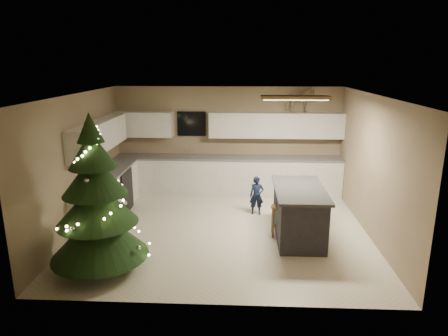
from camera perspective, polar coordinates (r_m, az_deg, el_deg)
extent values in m
plane|color=beige|center=(7.89, -0.12, -8.76)|extent=(5.50, 5.50, 0.00)
cube|color=gray|center=(9.90, 0.59, 4.05)|extent=(5.50, 0.02, 2.60)
cube|color=gray|center=(5.08, -1.54, -6.65)|extent=(5.50, 0.02, 2.60)
cube|color=gray|center=(8.07, -20.02, 0.63)|extent=(0.02, 5.00, 2.60)
cube|color=gray|center=(7.82, 20.42, 0.15)|extent=(0.02, 5.00, 2.60)
cube|color=silver|center=(7.24, -0.13, 10.43)|extent=(5.50, 5.00, 0.02)
cube|color=brown|center=(7.40, 10.17, 9.90)|extent=(1.25, 0.32, 0.06)
cube|color=white|center=(7.40, 10.16, 9.63)|extent=(1.15, 0.24, 0.02)
cube|color=white|center=(9.80, 0.51, -1.17)|extent=(5.48, 0.60, 0.90)
cube|color=white|center=(8.74, -16.22, -3.82)|extent=(0.60, 2.60, 0.90)
cube|color=slate|center=(9.67, 0.52, 1.49)|extent=(5.48, 0.62, 0.04)
cube|color=slate|center=(8.60, -16.39, -0.85)|extent=(0.62, 2.60, 0.04)
cube|color=white|center=(9.95, -11.39, 6.15)|extent=(1.40, 0.35, 0.60)
cube|color=white|center=(9.68, 7.42, 6.08)|extent=(3.20, 0.35, 0.60)
cube|color=white|center=(8.59, -17.35, 4.40)|extent=(0.35, 2.60, 0.60)
cube|color=black|center=(9.87, -4.67, 6.33)|extent=(0.70, 0.04, 0.60)
cube|color=#99999E|center=(9.76, -4.77, 1.44)|extent=(0.55, 0.40, 0.06)
cylinder|color=#99999E|center=(9.82, -4.71, 2.49)|extent=(0.03, 0.03, 0.24)
cube|color=black|center=(9.00, -15.50, -3.22)|extent=(0.64, 0.75, 0.90)
cube|color=black|center=(8.92, -17.29, 0.50)|extent=(0.10, 0.75, 0.30)
cube|color=black|center=(7.53, 10.60, -6.50)|extent=(0.80, 1.60, 0.90)
cube|color=black|center=(7.37, 10.78, -3.06)|extent=(0.90, 1.70, 0.05)
cylinder|color=brown|center=(7.50, 7.87, -5.54)|extent=(0.30, 0.30, 0.04)
cylinder|color=brown|center=(7.50, 7.04, -7.91)|extent=(0.03, 0.03, 0.55)
cylinder|color=brown|center=(7.52, 8.69, -7.91)|extent=(0.03, 0.03, 0.55)
cylinder|color=brown|center=(7.69, 6.92, -7.29)|extent=(0.03, 0.03, 0.55)
cylinder|color=brown|center=(7.71, 8.53, -7.29)|extent=(0.03, 0.03, 0.55)
cube|color=brown|center=(7.64, 7.77, -8.25)|extent=(0.23, 0.03, 0.03)
cylinder|color=#3F2816|center=(6.74, -17.14, -12.26)|extent=(0.13, 0.13, 0.33)
cone|color=#193714|center=(6.55, -17.43, -8.83)|extent=(1.50, 1.50, 0.77)
cone|color=#193714|center=(6.38, -17.78, -4.75)|extent=(1.23, 1.23, 0.66)
cone|color=#193714|center=(6.25, -18.10, -0.95)|extent=(0.97, 0.97, 0.60)
cone|color=#193714|center=(6.16, -18.38, 2.50)|extent=(0.70, 0.70, 0.55)
cone|color=#193714|center=(6.10, -18.64, 5.52)|extent=(0.40, 0.40, 0.44)
sphere|color=#FFD88C|center=(6.47, -10.56, -11.89)|extent=(0.04, 0.04, 0.04)
sphere|color=#FFD88C|center=(6.70, -10.63, -10.43)|extent=(0.04, 0.04, 0.04)
sphere|color=#FFD88C|center=(6.91, -11.49, -9.18)|extent=(0.04, 0.04, 0.04)
sphere|color=#FFD88C|center=(7.07, -12.94, -8.21)|extent=(0.04, 0.04, 0.04)
sphere|color=#FFD88C|center=(7.18, -14.76, -7.52)|extent=(0.04, 0.04, 0.04)
sphere|color=#FFD88C|center=(7.21, -16.75, -7.11)|extent=(0.04, 0.04, 0.04)
sphere|color=#FFD88C|center=(7.17, -18.71, -6.94)|extent=(0.04, 0.04, 0.04)
sphere|color=#FFD88C|center=(7.06, -20.46, -6.98)|extent=(0.04, 0.04, 0.04)
sphere|color=#FFD88C|center=(6.89, -21.82, -7.17)|extent=(0.04, 0.04, 0.04)
sphere|color=#FFD88C|center=(6.68, -22.66, -7.44)|extent=(0.04, 0.04, 0.04)
sphere|color=#FFD88C|center=(6.46, -22.86, -7.71)|extent=(0.04, 0.04, 0.04)
sphere|color=#FFD88C|center=(6.25, -22.37, -7.88)|extent=(0.04, 0.04, 0.04)
sphere|color=#FFD88C|center=(6.08, -21.26, -7.87)|extent=(0.04, 0.04, 0.04)
sphere|color=#FFD88C|center=(5.96, -19.68, -7.62)|extent=(0.04, 0.04, 0.04)
sphere|color=#FFD88C|center=(5.92, -17.90, -7.09)|extent=(0.04, 0.04, 0.04)
sphere|color=#FFD88C|center=(5.94, -16.22, -6.32)|extent=(0.04, 0.04, 0.04)
sphere|color=#FFD88C|center=(6.01, -14.89, -5.40)|extent=(0.04, 0.04, 0.04)
sphere|color=#FFD88C|center=(6.13, -14.09, -4.42)|extent=(0.04, 0.04, 0.04)
sphere|color=#FFD88C|center=(6.27, -13.87, -3.46)|extent=(0.04, 0.04, 0.04)
sphere|color=#FFD88C|center=(6.40, -14.16, -2.60)|extent=(0.04, 0.04, 0.04)
sphere|color=#FFD88C|center=(6.51, -14.89, -1.86)|extent=(0.04, 0.04, 0.04)
sphere|color=#FFD88C|center=(6.58, -15.90, -1.26)|extent=(0.04, 0.04, 0.04)
sphere|color=#FFD88C|center=(6.61, -17.06, -0.79)|extent=(0.04, 0.04, 0.04)
sphere|color=#FFD88C|center=(6.60, -18.22, -0.43)|extent=(0.04, 0.04, 0.04)
sphere|color=#FFD88C|center=(6.54, -19.27, -0.16)|extent=(0.04, 0.04, 0.04)
sphere|color=#FFD88C|center=(6.46, -20.09, 0.07)|extent=(0.04, 0.04, 0.04)
sphere|color=#FFD88C|center=(6.35, -20.60, 0.28)|extent=(0.04, 0.04, 0.04)
sphere|color=#FFD88C|center=(6.24, -20.77, 0.52)|extent=(0.04, 0.04, 0.04)
sphere|color=#FFD88C|center=(6.13, -20.60, 0.82)|extent=(0.04, 0.04, 0.04)
sphere|color=#FFD88C|center=(6.05, -20.15, 1.19)|extent=(0.04, 0.04, 0.04)
sphere|color=#FFD88C|center=(5.99, -19.52, 1.65)|extent=(0.04, 0.04, 0.04)
sphere|color=#FFD88C|center=(5.96, -18.83, 2.18)|extent=(0.04, 0.04, 0.04)
sphere|color=#FFD88C|center=(5.97, -18.20, 2.76)|extent=(0.04, 0.04, 0.04)
sphere|color=#FFD88C|center=(5.99, -17.72, 3.38)|extent=(0.04, 0.04, 0.04)
sphere|color=#FFD88C|center=(6.03, -17.46, 3.99)|extent=(0.04, 0.04, 0.04)
sphere|color=#FFD88C|center=(6.07, -17.41, 4.58)|extent=(0.04, 0.04, 0.04)
sphere|color=#FFD88C|center=(6.11, -17.56, 5.13)|extent=(0.04, 0.04, 0.04)
sphere|color=#FFD88C|center=(6.13, -17.83, 5.66)|extent=(0.04, 0.04, 0.04)
sphere|color=#FFD88C|center=(6.14, -18.16, 6.15)|extent=(0.04, 0.04, 0.04)
sphere|color=silver|center=(6.43, -11.65, -10.52)|extent=(0.08, 0.08, 0.08)
sphere|color=silver|center=(7.06, -18.82, -6.72)|extent=(0.08, 0.08, 0.08)
sphere|color=silver|center=(6.09, -20.57, -8.14)|extent=(0.08, 0.08, 0.08)
sphere|color=silver|center=(6.37, -13.91, -4.49)|extent=(0.08, 0.08, 0.08)
sphere|color=silver|center=(6.60, -19.65, -2.25)|extent=(0.08, 0.08, 0.08)
sphere|color=silver|center=(6.00, -18.99, -1.66)|extent=(0.08, 0.08, 0.08)
sphere|color=silver|center=(6.25, -16.54, 1.25)|extent=(0.08, 0.08, 0.08)
sphere|color=silver|center=(6.22, -19.27, 3.06)|extent=(0.08, 0.08, 0.08)
sphere|color=silver|center=(6.07, -18.61, 4.95)|extent=(0.08, 0.08, 0.08)
imported|color=black|center=(8.53, 4.69, -3.95)|extent=(0.31, 0.21, 0.83)
cube|color=brown|center=(9.66, 10.74, 7.79)|extent=(0.25, 0.02, 0.02)
cube|color=brown|center=(9.74, 10.68, 7.85)|extent=(0.25, 0.02, 0.02)
imported|color=#C2B090|center=(9.67, 10.79, 9.47)|extent=(0.69, 0.44, 0.54)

